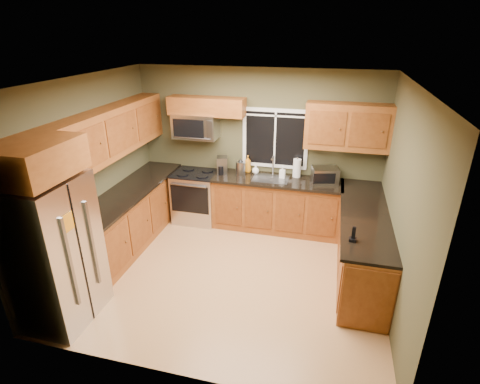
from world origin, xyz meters
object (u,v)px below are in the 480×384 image
at_px(toaster_oven, 325,175).
at_px(range, 196,196).
at_px(cordless_phone, 353,237).
at_px(coffee_maker, 222,166).
at_px(soap_bottle_a, 248,164).
at_px(soap_bottle_b, 282,172).
at_px(refrigerator, 54,253).
at_px(kettle, 241,168).
at_px(paper_towel_roll, 297,168).
at_px(microwave, 196,126).
at_px(soap_bottle_c, 256,169).

bearing_deg(toaster_oven, range, -178.50).
relative_size(toaster_oven, cordless_phone, 2.51).
bearing_deg(range, toaster_oven, 1.50).
distance_m(coffee_maker, soap_bottle_a, 0.45).
distance_m(range, cordless_phone, 3.20).
bearing_deg(toaster_oven, soap_bottle_b, 176.71).
bearing_deg(refrigerator, toaster_oven, 44.10).
height_order(kettle, soap_bottle_b, kettle).
relative_size(range, soap_bottle_a, 3.12).
bearing_deg(cordless_phone, refrigerator, -162.69).
bearing_deg(paper_towel_roll, refrigerator, -129.40).
bearing_deg(soap_bottle_b, microwave, 178.60).
distance_m(refrigerator, soap_bottle_b, 3.63).
xyz_separation_m(coffee_maker, paper_towel_roll, (1.28, 0.15, 0.02)).
height_order(refrigerator, soap_bottle_c, refrigerator).
bearing_deg(refrigerator, cordless_phone, 17.31).
xyz_separation_m(refrigerator, soap_bottle_c, (1.74, 2.95, 0.12)).
bearing_deg(toaster_oven, coffee_maker, 179.80).
bearing_deg(soap_bottle_b, soap_bottle_c, 169.98).
xyz_separation_m(microwave, coffee_maker, (0.48, -0.07, -0.65)).
distance_m(range, kettle, 1.02).
distance_m(soap_bottle_b, soap_bottle_c, 0.49).
height_order(toaster_oven, soap_bottle_b, toaster_oven).
height_order(coffee_maker, cordless_phone, coffee_maker).
xyz_separation_m(microwave, soap_bottle_b, (1.53, -0.04, -0.69)).
bearing_deg(range, soap_bottle_c, 9.91).
bearing_deg(soap_bottle_a, microwave, -174.02).
distance_m(refrigerator, range, 2.89).
distance_m(microwave, paper_towel_roll, 1.87).
relative_size(coffee_maker, cordless_phone, 1.56).
height_order(refrigerator, microwave, microwave).
xyz_separation_m(range, soap_bottle_c, (1.05, 0.18, 0.55)).
bearing_deg(cordless_phone, microwave, 144.74).
relative_size(toaster_oven, soap_bottle_a, 1.58).
xyz_separation_m(coffee_maker, cordless_phone, (2.16, -1.80, -0.08)).
bearing_deg(paper_towel_roll, microwave, -177.58).
xyz_separation_m(range, toaster_oven, (2.23, 0.06, 0.60)).
relative_size(refrigerator, soap_bottle_b, 8.83).
relative_size(coffee_maker, soap_bottle_b, 1.45).
distance_m(microwave, kettle, 1.05).
height_order(range, cordless_phone, cordless_phone).
relative_size(coffee_maker, paper_towel_roll, 0.85).
bearing_deg(soap_bottle_a, coffee_maker, -158.46).
distance_m(kettle, soap_bottle_a, 0.20).
bearing_deg(soap_bottle_a, range, -165.64).
bearing_deg(cordless_phone, range, 146.76).
xyz_separation_m(range, paper_towel_roll, (1.76, 0.21, 0.63)).
xyz_separation_m(kettle, paper_towel_roll, (0.94, 0.16, 0.02)).
bearing_deg(coffee_maker, paper_towel_roll, 6.50).
xyz_separation_m(toaster_oven, soap_bottle_a, (-1.33, 0.17, 0.02)).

